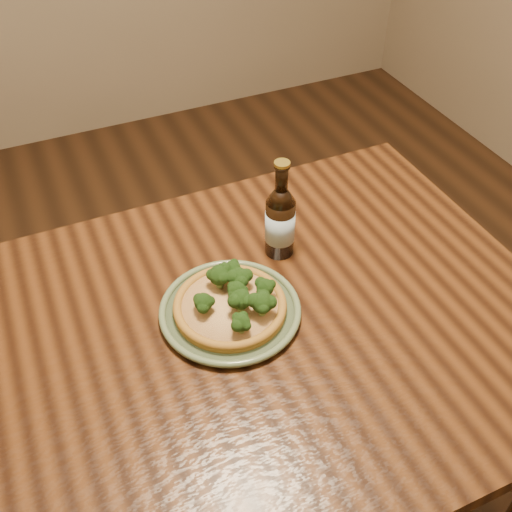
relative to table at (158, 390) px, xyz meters
name	(u,v)px	position (x,y,z in m)	size (l,w,h in m)	color
table	(158,390)	(0.00, 0.00, 0.00)	(1.60, 0.90, 0.75)	#42220E
plate	(230,310)	(0.17, 0.05, 0.10)	(0.28, 0.28, 0.02)	#5A6A49
pizza	(232,303)	(0.18, 0.05, 0.12)	(0.22, 0.22, 0.07)	#9B6A23
beer_bottle	(280,221)	(0.34, 0.17, 0.18)	(0.06, 0.06, 0.23)	black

